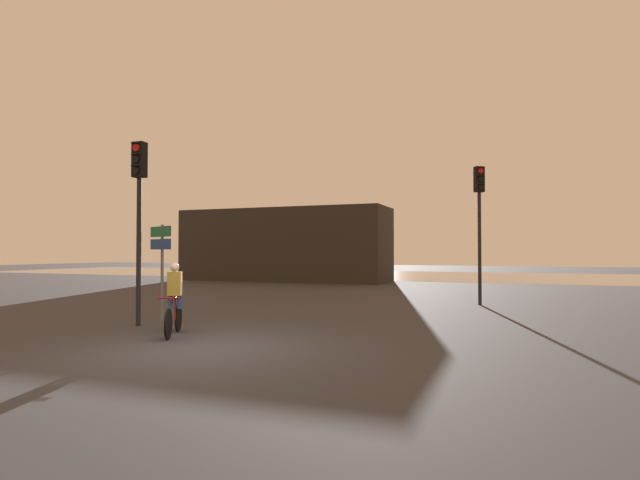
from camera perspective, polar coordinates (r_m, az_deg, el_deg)
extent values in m
plane|color=#333338|center=(10.05, -13.42, -12.04)|extent=(120.00, 120.00, 0.00)
cube|color=gray|center=(39.56, 13.14, -4.00)|extent=(80.00, 16.00, 0.01)
cube|color=#2D2823|center=(32.24, -4.12, -0.57)|extent=(13.47, 4.00, 4.59)
cylinder|color=black|center=(13.43, -20.01, -1.22)|extent=(0.12, 0.12, 3.76)
cube|color=black|center=(13.63, -19.93, 8.61)|extent=(0.33, 0.25, 0.90)
cylinder|color=red|center=(13.58, -20.28, 9.89)|extent=(0.19, 0.04, 0.19)
cube|color=black|center=(13.59, -20.34, 10.36)|extent=(0.19, 0.13, 0.02)
cylinder|color=black|center=(13.53, -20.29, 8.69)|extent=(0.19, 0.04, 0.19)
cube|color=black|center=(13.54, -20.35, 9.16)|extent=(0.19, 0.13, 0.02)
cylinder|color=black|center=(13.48, -20.30, 7.48)|extent=(0.19, 0.04, 0.19)
cube|color=black|center=(13.49, -20.36, 7.95)|extent=(0.19, 0.13, 0.02)
cylinder|color=black|center=(18.39, 17.78, -0.92)|extent=(0.12, 0.12, 3.97)
cube|color=black|center=(18.57, 17.72, 6.62)|extent=(0.40, 0.37, 0.90)
cylinder|color=red|center=(18.49, 17.90, 7.56)|extent=(0.18, 0.12, 0.19)
cube|color=black|center=(18.49, 17.92, 7.90)|extent=(0.22, 0.20, 0.02)
cylinder|color=black|center=(18.45, 17.91, 6.67)|extent=(0.18, 0.12, 0.19)
cube|color=black|center=(18.44, 17.93, 7.01)|extent=(0.22, 0.20, 0.02)
cylinder|color=black|center=(18.41, 17.91, 5.77)|extent=(0.18, 0.12, 0.19)
cube|color=black|center=(18.40, 17.94, 6.12)|extent=(0.22, 0.20, 0.02)
cylinder|color=slate|center=(14.08, -17.60, -3.60)|extent=(0.08, 0.08, 2.60)
cube|color=#116038|center=(14.05, -17.77, 0.92)|extent=(1.02, 0.47, 0.28)
cube|color=navy|center=(14.04, -17.78, -0.46)|extent=(1.02, 0.47, 0.28)
cylinder|color=black|center=(11.22, -16.95, -9.18)|extent=(0.32, 0.61, 0.66)
cylinder|color=black|center=(12.24, -15.88, -8.53)|extent=(0.32, 0.61, 0.66)
cylinder|color=maroon|center=(11.67, -16.38, -6.41)|extent=(0.40, 0.77, 0.04)
cylinder|color=maroon|center=(11.84, -16.23, -7.43)|extent=(0.04, 0.04, 0.55)
cylinder|color=maroon|center=(11.20, -16.88, -6.36)|extent=(0.43, 0.23, 0.03)
cylinder|color=navy|center=(11.83, -16.70, -6.09)|extent=(0.11, 0.11, 0.60)
cylinder|color=navy|center=(11.79, -15.75, -6.11)|extent=(0.11, 0.11, 0.60)
cube|color=olive|center=(11.74, -16.27, -4.81)|extent=(0.36, 0.31, 0.54)
sphere|color=beige|center=(11.70, -16.29, -3.01)|extent=(0.20, 0.20, 0.20)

